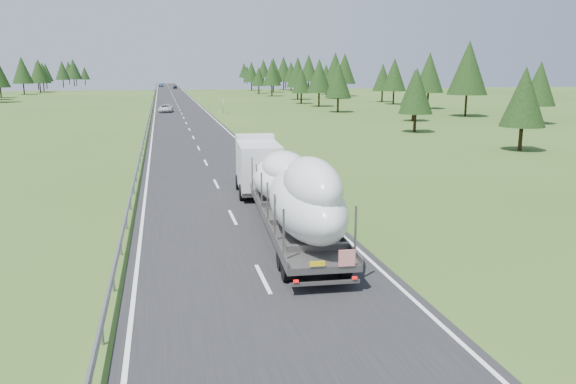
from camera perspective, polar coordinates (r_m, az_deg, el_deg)
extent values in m
plane|color=#314F1A|center=(21.02, -2.56, -8.83)|extent=(400.00, 400.00, 0.00)
cube|color=black|center=(119.60, -11.10, 8.50)|extent=(10.00, 400.00, 0.02)
cube|color=slate|center=(119.53, -13.68, 8.66)|extent=(0.08, 400.00, 0.32)
cylinder|color=slate|center=(20.73, -17.33, -8.83)|extent=(0.10, 0.10, 0.60)
cube|color=silver|center=(50.79, -1.29, 4.33)|extent=(0.12, 0.07, 1.00)
cube|color=black|center=(50.74, -1.29, 4.69)|extent=(0.13, 0.08, 0.12)
cube|color=silver|center=(100.05, -6.99, 8.21)|extent=(0.12, 0.07, 1.00)
cube|color=black|center=(100.03, -7.00, 8.39)|extent=(0.13, 0.08, 0.12)
cube|color=silver|center=(149.81, -8.95, 9.50)|extent=(0.12, 0.07, 1.00)
cube|color=black|center=(149.79, -8.95, 9.62)|extent=(0.13, 0.08, 0.12)
cube|color=silver|center=(199.68, -9.93, 10.15)|extent=(0.12, 0.07, 1.00)
cube|color=black|center=(199.67, -9.94, 10.24)|extent=(0.13, 0.08, 0.12)
cube|color=silver|center=(249.61, -10.52, 10.53)|extent=(0.12, 0.07, 1.00)
cube|color=black|center=(249.60, -10.53, 10.61)|extent=(0.13, 0.08, 0.12)
cube|color=silver|center=(299.56, -10.92, 10.79)|extent=(0.12, 0.07, 1.00)
cube|color=black|center=(299.55, -10.92, 10.85)|extent=(0.13, 0.08, 0.12)
cube|color=silver|center=(349.52, -11.20, 10.97)|extent=(0.12, 0.07, 1.00)
cube|color=black|center=(349.52, -11.20, 11.02)|extent=(0.13, 0.08, 0.12)
cylinder|color=slate|center=(100.09, -6.60, 8.51)|extent=(0.08, 0.08, 2.00)
cube|color=silver|center=(100.03, -6.61, 9.08)|extent=(0.05, 0.90, 1.20)
cylinder|color=black|center=(87.83, 23.97, 7.33)|extent=(0.36, 0.36, 2.99)
cone|color=black|center=(87.64, 24.21, 10.03)|extent=(4.65, 4.65, 6.23)
cylinder|color=black|center=(97.67, 17.63, 8.56)|extent=(0.36, 0.36, 4.16)
cone|color=black|center=(97.51, 17.85, 11.94)|extent=(6.47, 6.47, 8.67)
cylinder|color=black|center=(114.72, 14.02, 9.13)|extent=(0.36, 0.36, 3.70)
cone|color=black|center=(114.58, 14.16, 11.70)|extent=(5.76, 5.76, 7.71)
cylinder|color=black|center=(128.05, 10.66, 9.52)|extent=(0.36, 0.36, 3.43)
cone|color=black|center=(127.92, 10.75, 11.65)|extent=(5.33, 5.33, 7.14)
cylinder|color=black|center=(136.86, 9.54, 9.65)|extent=(0.36, 0.36, 3.04)
cone|color=black|center=(136.74, 9.60, 11.42)|extent=(4.73, 4.73, 6.33)
cylinder|color=black|center=(150.85, 4.78, 10.22)|extent=(0.36, 0.36, 4.10)
cone|color=black|center=(150.75, 4.82, 12.38)|extent=(6.38, 6.38, 8.54)
cylinder|color=black|center=(165.26, 5.74, 10.39)|extent=(0.36, 0.36, 4.15)
cone|color=black|center=(165.17, 5.78, 12.39)|extent=(6.46, 6.46, 8.65)
cylinder|color=black|center=(175.74, 3.86, 10.37)|extent=(0.36, 0.36, 3.13)
cone|color=black|center=(175.64, 3.88, 11.79)|extent=(4.88, 4.88, 6.53)
cylinder|color=black|center=(193.94, 2.10, 10.75)|extent=(0.36, 0.36, 4.28)
cone|color=black|center=(193.86, 2.11, 12.50)|extent=(6.67, 6.67, 8.93)
cylinder|color=black|center=(205.32, 0.31, 10.74)|extent=(0.36, 0.36, 3.52)
cone|color=black|center=(205.24, 0.31, 12.10)|extent=(5.48, 5.48, 7.34)
cylinder|color=black|center=(216.07, -0.46, 10.91)|extent=(0.36, 0.36, 4.23)
cone|color=black|center=(216.00, -0.46, 12.47)|extent=(6.58, 6.58, 8.81)
cylinder|color=black|center=(235.49, -0.25, 10.96)|extent=(0.36, 0.36, 3.61)
cone|color=black|center=(235.42, -0.25, 12.17)|extent=(5.61, 5.61, 7.52)
cylinder|color=black|center=(244.44, -1.63, 10.99)|extent=(0.36, 0.36, 3.54)
cone|color=black|center=(244.37, -1.64, 12.15)|extent=(5.50, 5.50, 7.37)
cylinder|color=black|center=(259.77, -1.76, 11.07)|extent=(0.36, 0.36, 3.54)
cone|color=black|center=(259.71, -1.77, 12.16)|extent=(5.51, 5.51, 7.37)
cylinder|color=black|center=(274.78, -1.79, 11.14)|extent=(0.36, 0.36, 3.49)
cone|color=black|center=(274.72, -1.79, 12.15)|extent=(5.44, 5.44, 7.28)
cylinder|color=black|center=(288.20, -2.50, 11.27)|extent=(0.36, 0.36, 4.30)
cone|color=black|center=(288.15, -2.51, 12.46)|extent=(6.68, 6.68, 8.95)
cylinder|color=black|center=(302.04, -4.18, 11.20)|extent=(0.36, 0.36, 3.23)
cone|color=black|center=(301.99, -4.19, 12.05)|extent=(5.03, 5.03, 6.74)
cylinder|color=black|center=(312.53, -4.47, 11.28)|extent=(0.36, 0.36, 3.77)
cone|color=black|center=(312.48, -4.49, 12.24)|extent=(5.86, 5.86, 7.85)
cylinder|color=black|center=(57.93, 22.56, 5.23)|extent=(0.36, 0.36, 2.69)
cone|color=black|center=(57.65, 22.87, 8.92)|extent=(4.19, 4.19, 5.61)
cylinder|color=black|center=(71.26, 12.76, 7.02)|extent=(0.36, 0.36, 2.67)
cone|color=black|center=(71.03, 12.91, 10.00)|extent=(4.15, 4.15, 5.56)
cylinder|color=black|center=(86.75, 12.58, 7.91)|extent=(0.36, 0.36, 2.59)
cone|color=black|center=(86.56, 12.70, 10.28)|extent=(4.03, 4.03, 5.40)
cylinder|color=black|center=(102.78, 5.09, 8.93)|extent=(0.36, 0.36, 3.06)
cone|color=black|center=(102.61, 5.14, 11.30)|extent=(4.76, 4.76, 6.38)
cylinder|color=black|center=(118.59, 3.16, 9.48)|extent=(0.36, 0.36, 3.33)
cone|color=black|center=(118.45, 3.19, 11.71)|extent=(5.18, 5.18, 6.93)
cylinder|color=black|center=(128.38, 1.35, 9.59)|extent=(0.36, 0.36, 2.78)
cone|color=black|center=(128.25, 1.36, 11.31)|extent=(4.32, 4.32, 5.78)
cylinder|color=black|center=(145.94, 0.99, 10.10)|extent=(0.36, 0.36, 3.65)
cone|color=black|center=(145.83, 1.00, 12.09)|extent=(5.69, 5.69, 7.61)
cylinder|color=black|center=(164.32, -1.65, 10.32)|extent=(0.36, 0.36, 3.50)
cone|color=black|center=(164.22, -1.66, 12.02)|extent=(5.45, 5.45, 7.30)
cylinder|color=black|center=(180.06, -2.98, 10.39)|extent=(0.36, 0.36, 2.87)
cone|color=black|center=(179.97, -2.99, 11.65)|extent=(4.46, 4.46, 5.97)
cylinder|color=black|center=(192.48, -1.49, 10.68)|extent=(0.36, 0.36, 3.91)
cone|color=black|center=(192.40, -1.50, 12.30)|extent=(6.08, 6.08, 8.14)
cylinder|color=black|center=(208.80, -3.72, 10.74)|extent=(0.36, 0.36, 3.53)
cone|color=black|center=(208.72, -3.74, 12.09)|extent=(5.50, 5.50, 7.36)
cylinder|color=black|center=(173.88, -27.17, 9.09)|extent=(0.36, 0.36, 3.41)
cylinder|color=black|center=(192.01, -25.26, 9.52)|extent=(0.36, 0.36, 3.91)
cone|color=black|center=(191.93, -25.41, 11.13)|extent=(6.08, 6.08, 8.14)
cylinder|color=black|center=(203.80, -23.87, 9.72)|extent=(0.36, 0.36, 3.71)
cone|color=black|center=(203.72, -24.00, 11.16)|extent=(5.77, 5.77, 7.73)
cylinder|color=black|center=(214.89, -23.56, 9.79)|extent=(0.36, 0.36, 3.41)
cone|color=black|center=(214.81, -23.67, 11.05)|extent=(5.31, 5.31, 7.11)
cylinder|color=black|center=(234.36, -24.03, 9.90)|extent=(0.36, 0.36, 3.61)
cone|color=black|center=(234.29, -24.14, 11.12)|extent=(5.61, 5.61, 7.51)
cylinder|color=black|center=(243.88, -23.30, 10.00)|extent=(0.36, 0.36, 3.44)
cone|color=black|center=(243.81, -23.40, 11.12)|extent=(5.35, 5.35, 7.16)
cylinder|color=black|center=(258.19, -21.86, 10.23)|extent=(0.36, 0.36, 3.82)
cone|color=black|center=(258.13, -21.96, 11.41)|extent=(5.94, 5.94, 7.95)
cylinder|color=black|center=(272.45, -20.90, 10.41)|extent=(0.36, 0.36, 4.18)
cone|color=black|center=(272.39, -20.99, 11.63)|extent=(6.50, 6.50, 8.71)
cylinder|color=black|center=(286.28, -20.68, 10.41)|extent=(0.36, 0.36, 3.48)
cone|color=black|center=(286.22, -20.75, 11.38)|extent=(5.41, 5.41, 7.25)
cylinder|color=black|center=(300.92, -19.90, 10.49)|extent=(0.36, 0.36, 3.08)
cone|color=black|center=(300.87, -19.96, 11.30)|extent=(4.79, 4.79, 6.42)
cylinder|color=black|center=(312.61, -21.32, 10.51)|extent=(0.36, 0.36, 4.00)
cone|color=black|center=(312.56, -21.40, 11.53)|extent=(6.22, 6.22, 8.33)
cube|color=silver|center=(34.35, -3.01, 2.72)|extent=(2.74, 5.02, 2.73)
cube|color=black|center=(36.70, -3.67, 4.10)|extent=(2.24, 0.22, 1.36)
cube|color=silver|center=(36.23, -3.61, 5.63)|extent=(2.51, 1.32, 0.29)
cube|color=#5F5C59|center=(33.65, -2.71, 0.24)|extent=(2.62, 3.07, 0.24)
cylinder|color=black|center=(36.14, -5.21, 0.97)|extent=(0.40, 0.99, 0.97)
cylinder|color=black|center=(36.49, -1.72, 1.13)|extent=(0.40, 0.99, 0.97)
cylinder|color=black|center=(33.12, -4.50, -0.07)|extent=(0.40, 0.99, 0.97)
cylinder|color=black|center=(33.50, -0.70, 0.11)|extent=(0.40, 0.99, 0.97)
cube|color=#5F5C59|center=(25.68, 0.49, -2.76)|extent=(3.50, 13.78, 0.25)
cube|color=#5F5C59|center=(25.36, -2.37, -2.39)|extent=(0.93, 13.62, 0.23)
cube|color=#5F5C59|center=(25.93, 3.28, -2.07)|extent=(0.93, 13.62, 0.23)
cube|color=#5F5C59|center=(19.63, 0.68, -4.36)|extent=(0.07, 0.07, 1.85)
cube|color=#5F5C59|center=(20.36, 7.81, -3.86)|extent=(0.07, 0.07, 1.85)
cube|color=#5F5C59|center=(21.82, -0.74, -2.63)|extent=(0.07, 0.07, 1.85)
cube|color=#5F5C59|center=(22.48, 5.75, -2.25)|extent=(0.07, 0.07, 1.85)
cube|color=#5F5C59|center=(24.05, -1.88, -1.22)|extent=(0.07, 0.07, 1.85)
cube|color=#5F5C59|center=(24.65, 4.05, -0.91)|extent=(0.07, 0.07, 1.85)
cube|color=#5F5C59|center=(26.29, -2.84, -0.06)|extent=(0.07, 0.07, 1.85)
cube|color=#5F5C59|center=(26.84, 2.62, 0.20)|extent=(0.07, 0.07, 1.85)
cube|color=#5F5C59|center=(28.55, -3.64, 0.93)|extent=(0.07, 0.07, 1.85)
cube|color=#5F5C59|center=(29.05, 1.41, 1.15)|extent=(0.07, 0.07, 1.85)
cube|color=#5F5C59|center=(30.82, -4.33, 1.77)|extent=(0.07, 0.07, 1.85)
cube|color=#5F5C59|center=(31.29, 0.38, 1.97)|extent=(0.07, 0.07, 1.85)
cylinder|color=black|center=(20.68, 0.90, -7.74)|extent=(0.45, 1.00, 0.97)
cylinder|color=black|center=(21.25, 6.57, -7.26)|extent=(0.45, 1.00, 0.97)
cylinder|color=black|center=(21.75, 0.18, -6.71)|extent=(0.45, 1.00, 0.97)
cylinder|color=black|center=(22.30, 5.59, -6.29)|extent=(0.45, 1.00, 0.97)
cube|color=#5F5C59|center=(19.61, 5.03, -9.09)|extent=(2.44, 0.27, 0.12)
cube|color=red|center=(19.47, 7.20, -6.55)|extent=(0.59, 0.08, 0.58)
cube|color=yellow|center=(19.21, 4.29, -7.22)|extent=(0.54, 0.07, 0.18)
cube|color=red|center=(19.23, 2.16, -9.03)|extent=(0.18, 0.07, 0.10)
cube|color=red|center=(19.82, 7.95, -8.48)|extent=(0.18, 0.07, 0.10)
ellipsoid|color=white|center=(22.38, 2.30, -1.18)|extent=(3.09, 7.66, 2.67)
ellipsoid|color=white|center=(21.30, 2.97, 0.68)|extent=(2.29, 4.87, 2.13)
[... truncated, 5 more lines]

